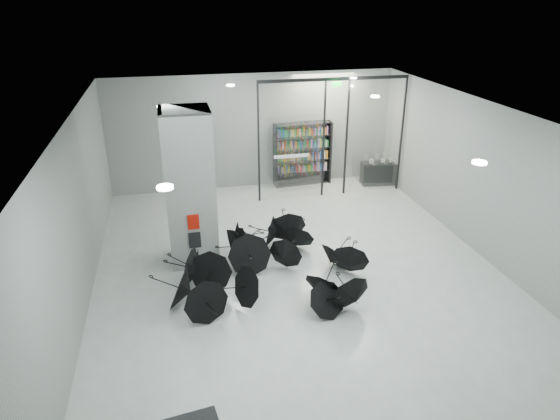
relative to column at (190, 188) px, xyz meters
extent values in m
plane|color=gray|center=(2.50, -2.00, -2.00)|extent=(14.00, 14.00, 0.00)
cube|color=gray|center=(2.50, -2.00, 2.00)|extent=(10.00, 14.00, 0.02)
cube|color=slate|center=(2.50, 5.00, 0.00)|extent=(10.00, 0.02, 4.00)
cube|color=slate|center=(-2.50, -2.00, 0.00)|extent=(0.02, 14.00, 4.00)
cube|color=slate|center=(7.50, -2.00, 0.00)|extent=(0.02, 14.00, 4.00)
cube|color=slate|center=(0.00, 0.00, 0.00)|extent=(1.20, 1.20, 4.00)
cube|color=#A50A07|center=(0.00, -0.62, -0.65)|extent=(0.28, 0.04, 0.38)
cube|color=black|center=(0.00, -0.62, -1.15)|extent=(0.30, 0.03, 0.42)
cube|color=#0CE533|center=(4.90, 3.30, 1.82)|extent=(0.30, 0.06, 0.15)
cube|color=silver|center=(3.50, 3.50, 0.00)|extent=(2.20, 0.02, 3.95)
cube|color=silver|center=(6.40, 3.50, 0.00)|extent=(2.00, 0.02, 3.95)
cube|color=black|center=(2.40, 3.50, 0.00)|extent=(0.06, 0.06, 4.00)
cube|color=black|center=(4.60, 3.50, 0.00)|extent=(0.06, 0.06, 4.00)
cube|color=black|center=(5.40, 3.50, 0.00)|extent=(0.06, 0.06, 4.00)
cube|color=black|center=(7.40, 3.50, 0.00)|extent=(0.06, 0.06, 4.00)
cube|color=black|center=(4.90, 3.50, 1.95)|extent=(5.00, 0.08, 0.10)
cube|color=black|center=(6.99, 4.11, -1.59)|extent=(1.40, 0.68, 0.81)
camera|label=1|loc=(-0.36, -11.74, 4.53)|focal=31.76mm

